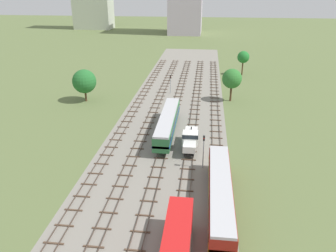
{
  "coord_description": "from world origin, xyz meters",
  "views": [
    {
      "loc": [
        6.85,
        -4.8,
        27.06
      ],
      "look_at": [
        0.0,
        53.86,
        1.5
      ],
      "focal_mm": 35.4,
      "sensor_mm": 36.0,
      "label": 1
    }
  ],
  "objects_px": {
    "diesel_railcar_centre_right_near": "(220,192)",
    "freight_boxcar_centre_nearest": "(176,250)",
    "diesel_railcar_centre_left_midfar": "(168,122)",
    "signal_post_nearest": "(170,82)",
    "signal_post_near": "(204,147)",
    "shunter_loco_centre_mid": "(190,138)"
  },
  "relations": [
    {
      "from": "diesel_railcar_centre_right_near",
      "to": "freight_boxcar_centre_nearest",
      "type": "bearing_deg",
      "value": -114.01
    },
    {
      "from": "diesel_railcar_centre_right_near",
      "to": "diesel_railcar_centre_left_midfar",
      "type": "distance_m",
      "value": 23.95
    },
    {
      "from": "freight_boxcar_centre_nearest",
      "to": "diesel_railcar_centre_left_midfar",
      "type": "relative_size",
      "value": 0.68
    },
    {
      "from": "freight_boxcar_centre_nearest",
      "to": "diesel_railcar_centre_right_near",
      "type": "bearing_deg",
      "value": 65.99
    },
    {
      "from": "signal_post_nearest",
      "to": "signal_post_near",
      "type": "relative_size",
      "value": 0.87
    },
    {
      "from": "signal_post_near",
      "to": "diesel_railcar_centre_right_near",
      "type": "bearing_deg",
      "value": -76.94
    },
    {
      "from": "freight_boxcar_centre_nearest",
      "to": "signal_post_near",
      "type": "height_order",
      "value": "signal_post_near"
    },
    {
      "from": "diesel_railcar_centre_left_midfar",
      "to": "signal_post_nearest",
      "type": "height_order",
      "value": "signal_post_nearest"
    },
    {
      "from": "diesel_railcar_centre_right_near",
      "to": "diesel_railcar_centre_left_midfar",
      "type": "relative_size",
      "value": 1.0
    },
    {
      "from": "signal_post_nearest",
      "to": "diesel_railcar_centre_left_midfar",
      "type": "bearing_deg",
      "value": -84.88
    },
    {
      "from": "shunter_loco_centre_mid",
      "to": "diesel_railcar_centre_left_midfar",
      "type": "distance_m",
      "value": 7.24
    },
    {
      "from": "diesel_railcar_centre_left_midfar",
      "to": "diesel_railcar_centre_right_near",
      "type": "bearing_deg",
      "value": -66.99
    },
    {
      "from": "signal_post_near",
      "to": "diesel_railcar_centre_left_midfar",
      "type": "bearing_deg",
      "value": 120.44
    },
    {
      "from": "diesel_railcar_centre_right_near",
      "to": "signal_post_nearest",
      "type": "distance_m",
      "value": 49.56
    },
    {
      "from": "diesel_railcar_centre_left_midfar",
      "to": "signal_post_nearest",
      "type": "distance_m",
      "value": 26.23
    },
    {
      "from": "freight_boxcar_centre_nearest",
      "to": "diesel_railcar_centre_right_near",
      "type": "relative_size",
      "value": 0.68
    },
    {
      "from": "freight_boxcar_centre_nearest",
      "to": "signal_post_nearest",
      "type": "relative_size",
      "value": 2.77
    },
    {
      "from": "diesel_railcar_centre_right_near",
      "to": "signal_post_nearest",
      "type": "height_order",
      "value": "signal_post_nearest"
    },
    {
      "from": "freight_boxcar_centre_nearest",
      "to": "shunter_loco_centre_mid",
      "type": "height_order",
      "value": "freight_boxcar_centre_nearest"
    },
    {
      "from": "shunter_loco_centre_mid",
      "to": "signal_post_nearest",
      "type": "xyz_separation_m",
      "value": [
        -7.02,
        31.61,
        1.22
      ]
    },
    {
      "from": "diesel_railcar_centre_left_midfar",
      "to": "signal_post_near",
      "type": "bearing_deg",
      "value": -59.56
    },
    {
      "from": "signal_post_nearest",
      "to": "signal_post_near",
      "type": "xyz_separation_m",
      "value": [
        9.36,
        -38.07,
        0.44
      ]
    }
  ]
}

